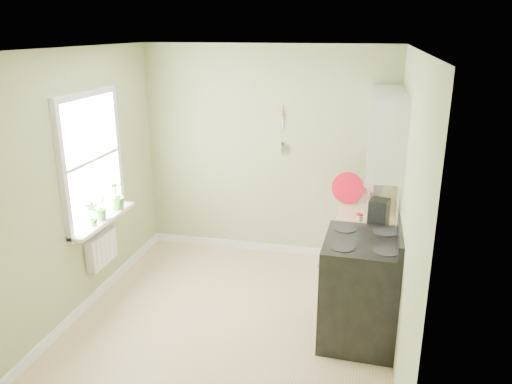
% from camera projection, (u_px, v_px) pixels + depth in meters
% --- Properties ---
extents(floor, '(3.20, 3.60, 0.02)m').
position_uv_depth(floor, '(231.00, 323.00, 5.11)').
color(floor, tan).
rests_on(floor, ground).
extents(ceiling, '(3.20, 3.60, 0.02)m').
position_uv_depth(ceiling, '(226.00, 48.00, 4.26)').
color(ceiling, white).
rests_on(ceiling, wall_back).
extents(wall_back, '(3.20, 0.02, 2.70)m').
position_uv_depth(wall_back, '(267.00, 153.00, 6.36)').
color(wall_back, tan).
rests_on(wall_back, floor).
extents(wall_left, '(0.02, 3.60, 2.70)m').
position_uv_depth(wall_left, '(75.00, 186.00, 5.03)').
color(wall_left, tan).
rests_on(wall_left, floor).
extents(wall_right, '(0.02, 3.60, 2.70)m').
position_uv_depth(wall_right, '(406.00, 211.00, 4.35)').
color(wall_right, tan).
rests_on(wall_right, floor).
extents(base_cabinets, '(0.60, 1.60, 0.87)m').
position_uv_depth(base_cabinets, '(365.00, 255.00, 5.63)').
color(base_cabinets, white).
rests_on(base_cabinets, floor).
extents(countertop, '(0.64, 1.60, 0.04)m').
position_uv_depth(countertop, '(367.00, 217.00, 5.49)').
color(countertop, '#E1BF8A').
rests_on(countertop, base_cabinets).
extents(upper_cabinets, '(0.35, 1.40, 0.80)m').
position_uv_depth(upper_cabinets, '(386.00, 130.00, 5.25)').
color(upper_cabinets, white).
rests_on(upper_cabinets, wall_right).
extents(window, '(0.06, 1.14, 1.44)m').
position_uv_depth(window, '(91.00, 160.00, 5.24)').
color(window, white).
rests_on(window, wall_left).
extents(window_sill, '(0.18, 1.14, 0.04)m').
position_uv_depth(window_sill, '(103.00, 220.00, 5.43)').
color(window_sill, white).
rests_on(window_sill, wall_left).
extents(radiator, '(0.12, 0.50, 0.35)m').
position_uv_depth(radiator, '(102.00, 249.00, 5.49)').
color(radiator, white).
rests_on(radiator, wall_left).
extents(wall_utensils, '(0.02, 0.14, 0.58)m').
position_uv_depth(wall_utensils, '(283.00, 138.00, 6.23)').
color(wall_utensils, '#E1BF8A').
rests_on(wall_utensils, wall_back).
extents(stove, '(0.77, 0.86, 1.16)m').
position_uv_depth(stove, '(361.00, 289.00, 4.72)').
color(stove, black).
rests_on(stove, floor).
extents(stand_mixer, '(0.29, 0.36, 0.39)m').
position_uv_depth(stand_mixer, '(373.00, 197.00, 5.57)').
color(stand_mixer, '#B2B2B7').
rests_on(stand_mixer, countertop).
extents(kettle, '(0.19, 0.11, 0.19)m').
position_uv_depth(kettle, '(349.00, 187.00, 6.17)').
color(kettle, silver).
rests_on(kettle, countertop).
extents(coffee_maker, '(0.23, 0.24, 0.32)m').
position_uv_depth(coffee_maker, '(378.00, 215.00, 5.06)').
color(coffee_maker, black).
rests_on(coffee_maker, countertop).
extents(red_tray, '(0.38, 0.12, 0.37)m').
position_uv_depth(red_tray, '(348.00, 188.00, 5.81)').
color(red_tray, '#A5081A').
rests_on(red_tray, countertop).
extents(jar, '(0.07, 0.07, 0.08)m').
position_uv_depth(jar, '(360.00, 217.00, 5.32)').
color(jar, '#BAB08F').
rests_on(jar, countertop).
extents(plant_a, '(0.17, 0.16, 0.27)m').
position_uv_depth(plant_a, '(92.00, 214.00, 5.17)').
color(plant_a, '#427225').
rests_on(plant_a, window_sill).
extents(plant_b, '(0.14, 0.17, 0.29)m').
position_uv_depth(plant_b, '(101.00, 207.00, 5.34)').
color(plant_b, '#427225').
rests_on(plant_b, window_sill).
extents(plant_c, '(0.26, 0.26, 0.33)m').
position_uv_depth(plant_c, '(117.00, 195.00, 5.66)').
color(plant_c, '#427225').
rests_on(plant_c, window_sill).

